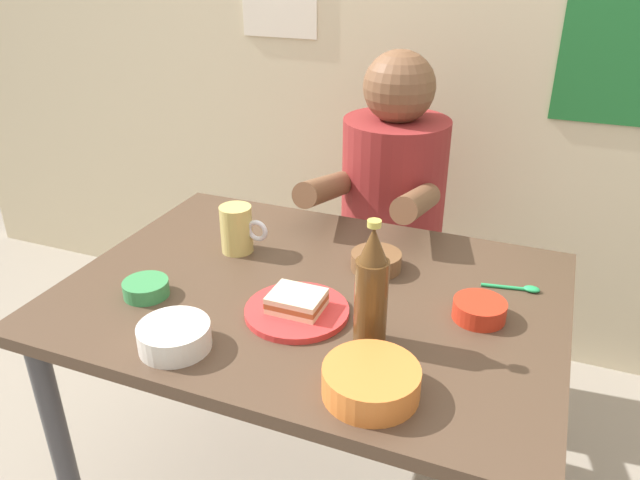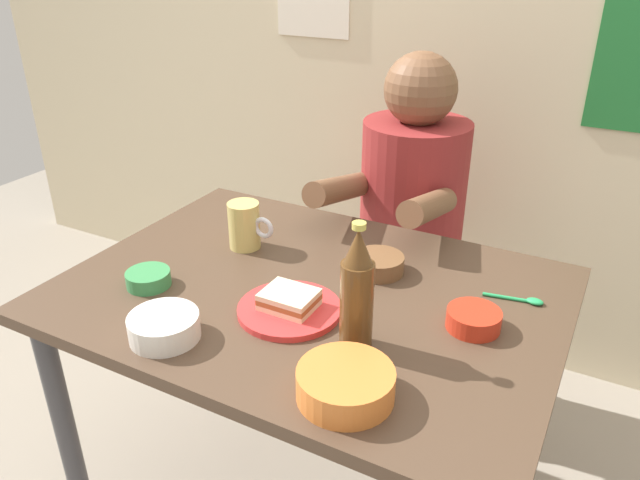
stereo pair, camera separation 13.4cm
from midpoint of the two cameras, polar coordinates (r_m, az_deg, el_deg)
name	(u,v)px [view 1 (the left image)]	position (r m, az deg, el deg)	size (l,w,h in m)	color
dining_table	(312,323)	(1.42, -3.48, -7.90)	(1.10, 0.80, 0.74)	#4C3828
stool	(387,299)	(2.07, 4.47, -5.61)	(0.34, 0.34, 0.45)	#4C4C51
person_seated	(393,186)	(1.88, 4.81, 5.06)	(0.33, 0.56, 0.72)	maroon
plate_orange	(297,311)	(1.28, -5.18, -6.74)	(0.22, 0.22, 0.01)	red
sandwich	(297,301)	(1.27, -5.23, -5.80)	(0.11, 0.09, 0.04)	beige
beer_mug	(237,229)	(1.53, -10.25, 0.95)	(0.13, 0.08, 0.12)	#D1BC66
beer_bottle	(371,290)	(1.14, 1.49, -4.81)	(0.06, 0.06, 0.26)	#593819
dip_bowl_green	(146,288)	(1.41, -18.66, -4.32)	(0.10, 0.10, 0.03)	#388C4C
condiment_bowl_brown	(376,260)	(1.44, 2.65, -1.98)	(0.12, 0.12, 0.04)	brown
sauce_bowl_chili	(479,309)	(1.29, 11.87, -6.44)	(0.11, 0.11, 0.04)	red
rice_bowl_white	(174,335)	(1.22, -16.62, -8.66)	(0.14, 0.14, 0.05)	silver
soup_bowl_orange	(371,380)	(1.06, 1.15, -13.13)	(0.17, 0.17, 0.05)	orange
spoon	(521,288)	(1.41, 15.83, -4.46)	(0.13, 0.03, 0.01)	#26A559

